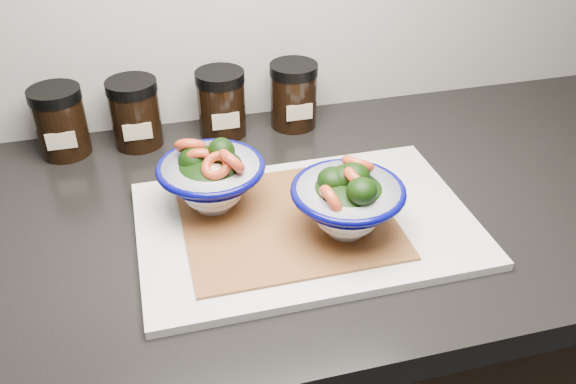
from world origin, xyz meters
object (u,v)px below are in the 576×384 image
object	(u,v)px
spice_jar_c	(221,103)
cutting_board	(306,224)
bowl_left	(211,177)
spice_jar_d	(294,95)
bowl_right	(347,201)
spice_jar_b	(135,113)
spice_jar_a	(60,122)

from	to	relation	value
spice_jar_c	cutting_board	bearing A→B (deg)	-77.58
bowl_left	spice_jar_d	distance (m)	0.29
bowl_right	spice_jar_c	world-z (taller)	bowl_right
cutting_board	bowl_left	distance (m)	0.14
bowl_left	spice_jar_b	xyz separation A→B (m)	(-0.09, 0.23, -0.01)
bowl_left	spice_jar_b	size ratio (longest dim) A/B	1.30
cutting_board	spice_jar_c	xyz separation A→B (m)	(-0.06, 0.29, 0.05)
bowl_left	spice_jar_d	xyz separation A→B (m)	(0.18, 0.23, -0.01)
bowl_left	spice_jar_d	bearing A→B (deg)	52.29
cutting_board	spice_jar_a	world-z (taller)	spice_jar_a
bowl_left	bowl_right	bearing A→B (deg)	-32.03
bowl_left	spice_jar_a	size ratio (longest dim) A/B	1.30
bowl_left	spice_jar_d	world-z (taller)	bowl_left
bowl_left	spice_jar_d	size ratio (longest dim) A/B	1.30
bowl_left	spice_jar_c	world-z (taller)	bowl_left
cutting_board	bowl_right	size ratio (longest dim) A/B	3.05
bowl_left	spice_jar_c	distance (m)	0.24
spice_jar_d	spice_jar_a	bearing A→B (deg)	180.00
bowl_right	spice_jar_b	bearing A→B (deg)	127.12
spice_jar_a	bowl_right	bearing A→B (deg)	-42.00
spice_jar_d	bowl_left	bearing A→B (deg)	-127.71
bowl_right	spice_jar_d	xyz separation A→B (m)	(0.02, 0.33, -0.01)
spice_jar_a	cutting_board	bearing A→B (deg)	-42.16
bowl_right	spice_jar_c	distance (m)	0.35
cutting_board	bowl_right	xyz separation A→B (m)	(0.04, -0.04, 0.06)
bowl_right	spice_jar_c	bearing A→B (deg)	108.09
bowl_right	spice_jar_c	xyz separation A→B (m)	(-0.11, 0.33, -0.01)
bowl_left	cutting_board	bearing A→B (deg)	-28.23
spice_jar_b	spice_jar_d	distance (m)	0.27
spice_jar_a	spice_jar_c	world-z (taller)	same
spice_jar_b	spice_jar_c	bearing A→B (deg)	0.00
spice_jar_a	spice_jar_d	bearing A→B (deg)	0.00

